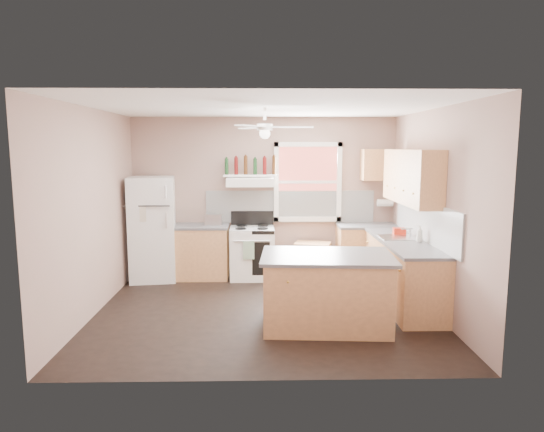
{
  "coord_description": "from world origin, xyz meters",
  "views": [
    {
      "loc": [
        -0.04,
        -6.33,
        2.19
      ],
      "look_at": [
        0.1,
        0.3,
        1.25
      ],
      "focal_mm": 32.0,
      "sensor_mm": 36.0,
      "label": 1
    }
  ],
  "objects_px": {
    "refrigerator": "(153,229)",
    "toaster": "(213,220)",
    "cart": "(312,260)",
    "island": "(326,292)",
    "stove": "(252,253)"
  },
  "relations": [
    {
      "from": "cart",
      "to": "island",
      "type": "bearing_deg",
      "value": -76.92
    },
    {
      "from": "toaster",
      "to": "refrigerator",
      "type": "bearing_deg",
      "value": -171.75
    },
    {
      "from": "toaster",
      "to": "stove",
      "type": "xyz_separation_m",
      "value": [
        0.65,
        -0.04,
        -0.56
      ]
    },
    {
      "from": "refrigerator",
      "to": "cart",
      "type": "height_order",
      "value": "refrigerator"
    },
    {
      "from": "toaster",
      "to": "stove",
      "type": "relative_size",
      "value": 0.33
    },
    {
      "from": "refrigerator",
      "to": "toaster",
      "type": "height_order",
      "value": "refrigerator"
    },
    {
      "from": "stove",
      "to": "island",
      "type": "height_order",
      "value": "same"
    },
    {
      "from": "cart",
      "to": "stove",
      "type": "bearing_deg",
      "value": -165.24
    },
    {
      "from": "toaster",
      "to": "cart",
      "type": "xyz_separation_m",
      "value": [
        1.67,
        -0.04,
        -0.7
      ]
    },
    {
      "from": "cart",
      "to": "refrigerator",
      "type": "bearing_deg",
      "value": -164.02
    },
    {
      "from": "island",
      "to": "stove",
      "type": "bearing_deg",
      "value": 116.68
    },
    {
      "from": "refrigerator",
      "to": "island",
      "type": "xyz_separation_m",
      "value": [
        2.6,
        -2.2,
        -0.43
      ]
    },
    {
      "from": "refrigerator",
      "to": "cart",
      "type": "relative_size",
      "value": 2.94
    },
    {
      "from": "cart",
      "to": "island",
      "type": "height_order",
      "value": "island"
    },
    {
      "from": "refrigerator",
      "to": "cart",
      "type": "distance_m",
      "value": 2.72
    }
  ]
}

